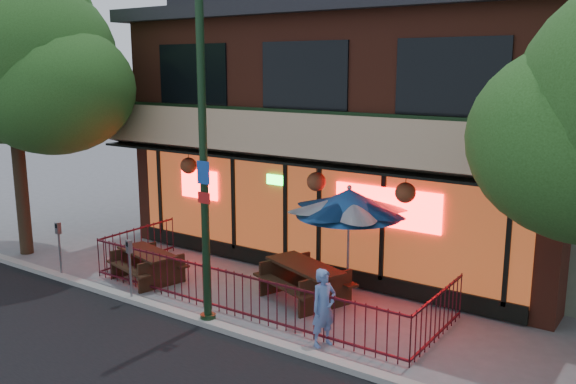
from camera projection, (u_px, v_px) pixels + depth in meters
The scene contains 12 objects.
ground at pixel (221, 317), 12.93m from camera, with size 80.00×80.00×0.00m, color gray.
curb at pixel (205, 322), 12.51m from camera, with size 80.00×0.25×0.12m, color #999993.
restaurant_building at pixel (377, 104), 17.82m from camera, with size 12.96×9.49×8.05m.
patio_fence at pixel (235, 282), 13.21m from camera, with size 8.44×2.62×1.00m.
street_light at pixel (204, 174), 11.96m from camera, with size 0.43×0.32×7.00m.
street_tree_left at pixel (13, 49), 16.23m from camera, with size 5.60×5.60×8.05m.
picnic_table_left at pixel (148, 261), 15.04m from camera, with size 2.02×1.71×0.75m.
picnic_table_right at pixel (305, 277), 13.75m from camera, with size 2.39×2.12×0.85m.
patio_umbrella at pixel (349, 202), 13.38m from camera, with size 2.34×2.34×2.67m.
pedestrian at pixel (324, 308), 11.48m from camera, with size 0.55×0.36×1.51m, color #6081C1.
parking_meter_near at pixel (130, 260), 13.58m from camera, with size 0.15×0.14×1.44m.
parking_meter_far at pixel (59, 240), 15.14m from camera, with size 0.13×0.11×1.43m.
Camera 1 is at (8.05, -9.17, 5.23)m, focal length 38.00 mm.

